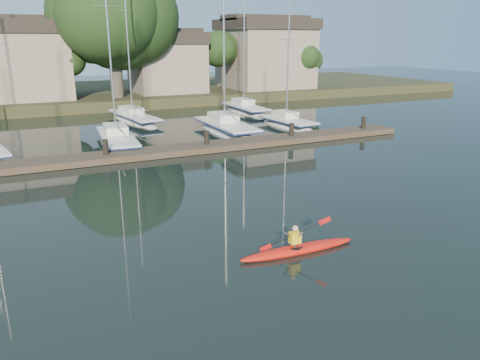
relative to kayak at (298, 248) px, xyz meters
name	(u,v)px	position (x,y,z in m)	size (l,w,h in m)	color
ground	(281,248)	(-0.30, 0.50, -0.16)	(160.00, 160.00, 0.00)	black
kayak	(298,248)	(0.00, 0.00, 0.00)	(4.09, 0.93, 1.30)	red
dock	(159,152)	(-0.30, 14.50, 0.05)	(34.00, 2.00, 1.80)	#473328
sailboat_2	(118,147)	(-1.87, 18.60, -0.34)	(2.70, 8.86, 14.46)	white
sailboat_3	(226,135)	(6.13, 19.32, -0.37)	(2.32, 8.78, 14.15)	white
sailboat_4	(287,129)	(11.37, 19.37, -0.34)	(2.52, 6.77, 11.28)	white
sailboat_6	(134,123)	(1.20, 26.95, -0.33)	(3.15, 9.48, 14.80)	white
sailboat_7	(245,114)	(11.64, 27.38, -0.35)	(2.15, 8.02, 12.91)	white
shore	(102,71)	(1.31, 40.79, 3.07)	(90.00, 25.25, 12.75)	#2B351A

